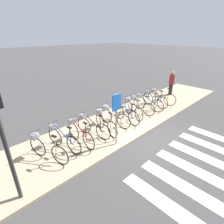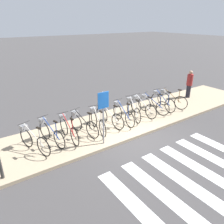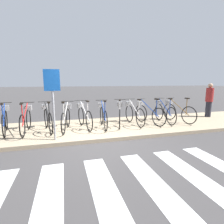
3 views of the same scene
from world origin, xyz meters
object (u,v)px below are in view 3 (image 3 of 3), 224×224
parked_bicycle_1 (5,120)px  parked_bicycle_6 (103,115)px  parked_bicycle_3 (47,118)px  parked_bicycle_4 (66,117)px  parked_bicycle_9 (148,112)px  parked_bicycle_8 (134,113)px  parked_bicycle_2 (26,119)px  sign_post (53,93)px  parked_bicycle_10 (164,111)px  parked_bicycle_7 (120,114)px  parked_bicycle_11 (177,111)px  parked_bicycle_5 (84,115)px  pedestrian (209,99)px

parked_bicycle_1 → parked_bicycle_6: bearing=-1.9°
parked_bicycle_3 → parked_bicycle_4: size_ratio=0.99×
parked_bicycle_1 → parked_bicycle_9: same height
parked_bicycle_3 → parked_bicycle_8: size_ratio=0.98×
parked_bicycle_2 → sign_post: (0.96, -1.08, 0.94)m
parked_bicycle_4 → parked_bicycle_10: size_ratio=0.99×
parked_bicycle_4 → parked_bicycle_3: bearing=170.1°
parked_bicycle_7 → parked_bicycle_11: bearing=-0.8°
parked_bicycle_4 → sign_post: sign_post is taller
parked_bicycle_5 → parked_bicycle_8: 1.99m
parked_bicycle_3 → parked_bicycle_4: same height
parked_bicycle_4 → parked_bicycle_9: (3.24, 0.10, 0.00)m
parked_bicycle_11 → parked_bicycle_7: bearing=179.2°
parked_bicycle_9 → sign_post: 3.89m
parked_bicycle_9 → parked_bicycle_10: same height
parked_bicycle_7 → parked_bicycle_1: bearing=180.0°
parked_bicycle_1 → parked_bicycle_11: same height
parked_bicycle_6 → parked_bicycle_9: 1.90m
parked_bicycle_1 → parked_bicycle_9: 5.22m
parked_bicycle_1 → parked_bicycle_3: same height
sign_post → parked_bicycle_9: bearing=17.8°
parked_bicycle_4 → parked_bicycle_9: same height
parked_bicycle_5 → parked_bicycle_11: bearing=-0.7°
parked_bicycle_3 → parked_bicycle_7: 2.68m
parked_bicycle_3 → parked_bicycle_5: (1.28, 0.04, 0.00)m
parked_bicycle_4 → parked_bicycle_5: size_ratio=1.00×
parked_bicycle_4 → parked_bicycle_10: 4.02m
parked_bicycle_6 → parked_bicycle_11: bearing=1.3°
parked_bicycle_5 → parked_bicycle_10: 3.37m
parked_bicycle_1 → parked_bicycle_3: bearing=-1.3°
parked_bicycle_6 → parked_bicycle_11: 3.28m
parked_bicycle_10 → parked_bicycle_11: same height
parked_bicycle_3 → parked_bicycle_10: size_ratio=0.98×
parked_bicycle_9 → pedestrian: (3.49, 0.47, 0.39)m
parked_bicycle_9 → parked_bicycle_11: same height
parked_bicycle_10 → parked_bicycle_11: bearing=-5.4°
parked_bicycle_8 → parked_bicycle_1: bearing=-179.8°
parked_bicycle_4 → parked_bicycle_11: size_ratio=1.02×
parked_bicycle_11 → sign_post: bearing=-166.9°
parked_bicycle_2 → parked_bicycle_10: 5.33m
parked_bicycle_4 → parked_bicycle_2: bearing=178.9°
parked_bicycle_6 → pedestrian: size_ratio=1.07×
parked_bicycle_1 → parked_bicycle_11: size_ratio=1.01×
parked_bicycle_2 → parked_bicycle_3: same height
parked_bicycle_8 → pedestrian: 4.14m
parked_bicycle_5 → parked_bicycle_11: same height
parked_bicycle_11 → pedestrian: size_ratio=1.04×
parked_bicycle_8 → sign_post: bearing=-157.9°
parked_bicycle_1 → parked_bicycle_8: size_ratio=0.98×
parked_bicycle_1 → parked_bicycle_2: size_ratio=0.98×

